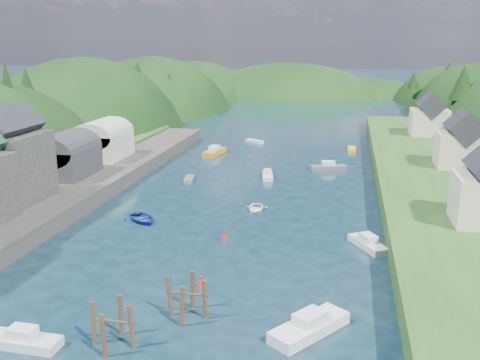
% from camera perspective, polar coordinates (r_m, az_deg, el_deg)
% --- Properties ---
extents(ground, '(600.00, 600.00, 0.00)m').
position_cam_1_polar(ground, '(86.93, 2.89, 1.10)').
color(ground, black).
rests_on(ground, ground).
extents(hillside_left, '(44.00, 245.56, 52.00)m').
position_cam_1_polar(hillside_left, '(126.11, -15.99, 1.14)').
color(hillside_left, black).
rests_on(hillside_left, ground).
extents(far_hills, '(103.00, 68.00, 44.00)m').
position_cam_1_polar(far_hills, '(210.19, 8.33, 6.12)').
color(far_hills, black).
rests_on(far_hills, ground).
extents(hill_trees, '(93.04, 148.77, 12.38)m').
position_cam_1_polar(hill_trees, '(99.27, 4.56, 9.26)').
color(hill_trees, black).
rests_on(hill_trees, ground).
extents(quay_left, '(12.00, 110.00, 2.00)m').
position_cam_1_polar(quay_left, '(67.69, -21.81, -3.12)').
color(quay_left, '#2D2B28').
rests_on(quay_left, ground).
extents(boat_sheds, '(7.00, 21.00, 7.50)m').
position_cam_1_polar(boat_sheds, '(83.53, -16.22, 3.66)').
color(boat_sheds, '#2D2D30').
rests_on(boat_sheds, quay_left).
extents(terrace_right, '(16.00, 120.00, 2.40)m').
position_cam_1_polar(terrace_right, '(77.07, 20.42, -0.72)').
color(terrace_right, '#234719').
rests_on(terrace_right, ground).
extents(right_bank_cottages, '(9.00, 59.24, 8.41)m').
position_cam_1_polar(right_bank_cottages, '(84.61, 21.90, 3.71)').
color(right_bank_cottages, beige).
rests_on(right_bank_cottages, terrace_right).
extents(piling_cluster_near, '(3.39, 3.15, 3.78)m').
position_cam_1_polar(piling_cluster_near, '(39.22, -13.43, -15.15)').
color(piling_cluster_near, '#382314').
rests_on(piling_cluster_near, ground).
extents(piling_cluster_far, '(3.34, 3.10, 3.84)m').
position_cam_1_polar(piling_cluster_far, '(41.85, -5.64, -12.71)').
color(piling_cluster_far, '#382314').
rests_on(piling_cluster_far, ground).
extents(channel_buoy_near, '(0.70, 0.70, 1.10)m').
position_cam_1_polar(channel_buoy_near, '(46.68, -4.20, -10.81)').
color(channel_buoy_near, red).
rests_on(channel_buoy_near, ground).
extents(channel_buoy_far, '(0.70, 0.70, 1.10)m').
position_cam_1_polar(channel_buoy_far, '(56.86, -1.72, -5.94)').
color(channel_buoy_far, red).
rests_on(channel_buoy_far, ground).
extents(moored_boats, '(34.95, 92.39, 2.50)m').
position_cam_1_polar(moored_boats, '(53.81, -6.61, -7.08)').
color(moored_boats, silver).
rests_on(moored_boats, ground).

